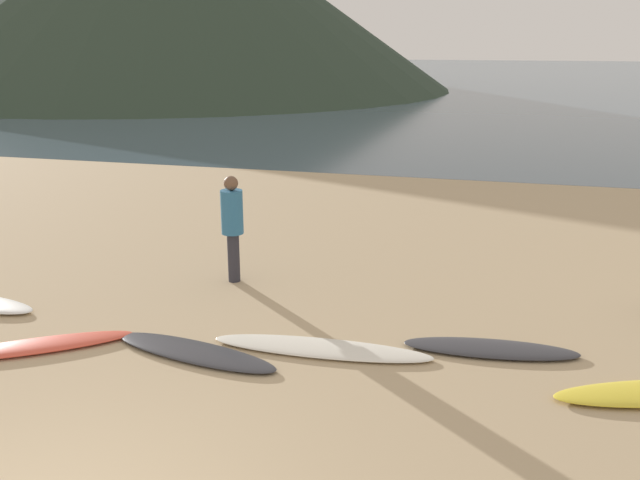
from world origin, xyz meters
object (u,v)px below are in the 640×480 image
at_px(surfboard_3, 194,352).
at_px(person_0, 232,220).
at_px(surfboard_2, 36,346).
at_px(surfboard_4, 322,348).
at_px(surfboard_5, 491,349).

bearing_deg(surfboard_3, person_0, 112.48).
distance_m(surfboard_2, surfboard_3, 1.93).
height_order(surfboard_3, person_0, person_0).
distance_m(surfboard_2, person_0, 3.32).
bearing_deg(surfboard_2, surfboard_3, -23.79).
bearing_deg(surfboard_3, surfboard_2, -158.23).
distance_m(surfboard_3, person_0, 2.72).
relative_size(surfboard_4, person_0, 1.63).
bearing_deg(surfboard_4, person_0, 131.07).
xyz_separation_m(surfboard_5, person_0, (-3.87, 1.52, 0.93)).
xyz_separation_m(surfboard_2, surfboard_5, (5.28, 1.34, -0.00)).
distance_m(surfboard_4, surfboard_5, 2.02).
height_order(surfboard_3, surfboard_4, surfboard_3).
bearing_deg(surfboard_5, surfboard_2, -170.89).
xyz_separation_m(surfboard_4, person_0, (-1.92, 2.02, 0.93)).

